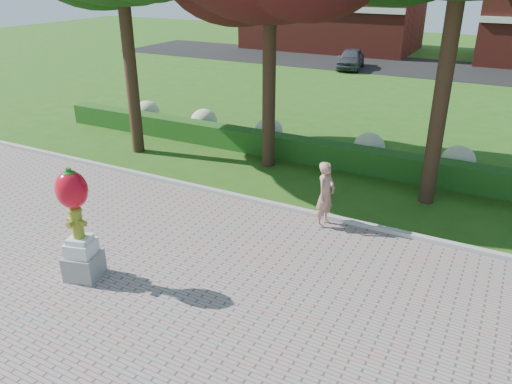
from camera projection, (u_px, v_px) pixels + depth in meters
ground at (230, 258)px, 11.91m from camera, size 100.00×100.00×0.00m
walkway at (112, 365)px, 8.68m from camera, size 40.00×14.00×0.04m
curb at (283, 207)px, 14.29m from camera, size 40.00×0.18×0.15m
lawn_hedge at (332, 155)px, 17.38m from camera, size 24.00×0.70×0.80m
hydrangea_row at (357, 145)px, 17.88m from camera, size 20.10×1.10×0.99m
street at (437, 69)px, 34.46m from camera, size 50.00×8.00×0.02m
building_left at (333, 5)px, 42.15m from camera, size 14.00×8.00×7.00m
hydrant_sculpture at (77, 222)px, 10.60m from camera, size 0.86×0.86×2.58m
woman at (326, 194)px, 13.02m from camera, size 0.52×0.71×1.79m
parked_car at (351, 58)px, 34.26m from camera, size 2.23×4.13×1.33m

